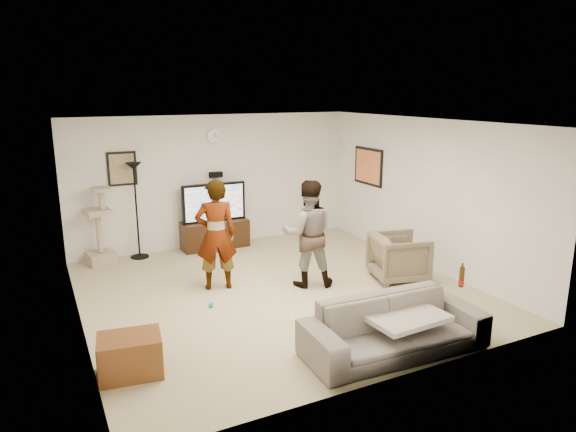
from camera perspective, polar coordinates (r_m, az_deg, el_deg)
name	(u,v)px	position (r m, az deg, el deg)	size (l,w,h in m)	color
floor	(277,291)	(7.87, -1.21, -8.27)	(5.50, 5.50, 0.02)	tan
ceiling	(276,122)	(7.31, -1.31, 10.36)	(5.50, 5.50, 0.02)	white
wall_back	(215,181)	(10.00, -8.06, 3.86)	(5.50, 0.04, 2.50)	silver
wall_front	(396,266)	(5.24, 11.82, -5.39)	(5.50, 0.04, 2.50)	silver
wall_left	(73,232)	(6.82, -22.62, -1.69)	(0.04, 5.50, 2.50)	silver
wall_right	(424,193)	(9.00, 14.78, 2.44)	(0.04, 5.50, 2.50)	silver
wall_clock	(214,136)	(9.86, -8.16, 8.70)	(0.26, 0.26, 0.04)	silver
wall_speaker	(216,175)	(9.92, -7.97, 4.55)	(0.25, 0.10, 0.10)	black
picture_back	(122,169)	(9.53, -17.84, 4.99)	(0.42, 0.03, 0.52)	#867557
picture_right	(368,166)	(10.18, 8.84, 5.43)	(0.03, 0.78, 0.62)	#D4723F
tv_stand	(215,234)	(9.95, -8.06, -2.02)	(1.26, 0.45, 0.53)	black
console_box	(219,252)	(9.64, -7.61, -3.94)	(0.40, 0.30, 0.07)	silver
tv	(214,202)	(9.80, -8.18, 1.50)	(1.22, 0.08, 0.72)	black
tv_screen	(215,203)	(9.76, -8.10, 1.45)	(1.12, 0.01, 0.64)	gold
floor_lamp	(137,211)	(9.52, -16.36, 0.51)	(0.32, 0.32, 1.71)	black
cat_tree	(98,226)	(9.42, -20.18, -1.02)	(0.43, 0.43, 1.36)	tan
person_left	(216,235)	(7.78, -7.95, -2.06)	(0.61, 0.40, 1.68)	gray
person_right	(308,234)	(7.84, 2.21, -1.95)	(0.80, 0.62, 1.65)	#2F5C7D
sofa	(394,327)	(6.15, 11.66, -11.86)	(2.13, 0.83, 0.62)	slate
throw_blanket	(404,316)	(6.18, 12.65, -10.68)	(0.90, 0.70, 0.06)	beige
beer_bottle	(462,277)	(6.61, 18.61, -6.39)	(0.06, 0.06, 0.25)	#412707
armchair	(399,257)	(8.36, 12.13, -4.48)	(0.79, 0.81, 0.74)	brown
side_table	(130,355)	(5.88, -17.02, -14.50)	(0.65, 0.49, 0.43)	brown
toy_ball	(211,305)	(7.36, -8.47, -9.68)	(0.07, 0.07, 0.07)	#168FB0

